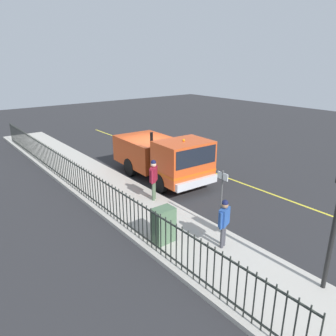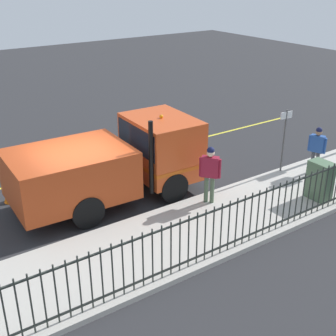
# 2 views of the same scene
# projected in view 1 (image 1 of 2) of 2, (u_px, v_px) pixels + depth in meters

# --- Properties ---
(ground_plane) EXTENTS (61.07, 61.07, 0.00)m
(ground_plane) POSITION_uv_depth(u_px,v_px,m) (150.00, 173.00, 17.63)
(ground_plane) COLOR #2B2B2D
(ground_plane) RESTS_ON ground
(sidewalk_slab) EXTENTS (3.03, 27.76, 0.14)m
(sidewalk_slab) POSITION_uv_depth(u_px,v_px,m) (100.00, 184.00, 15.83)
(sidewalk_slab) COLOR #B7B2A8
(sidewalk_slab) RESTS_ON ground
(lane_marking) EXTENTS (0.12, 24.98, 0.01)m
(lane_marking) POSITION_uv_depth(u_px,v_px,m) (188.00, 163.00, 19.26)
(lane_marking) COLOR yellow
(lane_marking) RESTS_ON ground
(work_truck) EXTENTS (2.75, 6.09, 2.75)m
(work_truck) POSITION_uv_depth(u_px,v_px,m) (165.00, 155.00, 16.21)
(work_truck) COLOR #D84C1E
(work_truck) RESTS_ON ground
(worker_standing) EXTENTS (0.54, 0.51, 1.81)m
(worker_standing) POSITION_uv_depth(u_px,v_px,m) (154.00, 176.00, 13.60)
(worker_standing) COLOR maroon
(worker_standing) RESTS_ON sidewalk_slab
(pedestrian_distant) EXTENTS (0.59, 0.36, 1.66)m
(pedestrian_distant) POSITION_uv_depth(u_px,v_px,m) (224.00, 218.00, 10.11)
(pedestrian_distant) COLOR #264C99
(pedestrian_distant) RESTS_ON sidewalk_slab
(iron_fence) EXTENTS (0.04, 23.63, 1.41)m
(iron_fence) POSITION_uv_depth(u_px,v_px,m) (74.00, 175.00, 14.83)
(iron_fence) COLOR #2D332D
(iron_fence) RESTS_ON sidewalk_slab
(utility_cabinet) EXTENTS (0.72, 0.50, 1.21)m
(utility_cabinet) POSITION_uv_depth(u_px,v_px,m) (163.00, 225.00, 10.55)
(utility_cabinet) COLOR #4C6B4C
(utility_cabinet) RESTS_ON sidewalk_slab
(traffic_cone) EXTENTS (0.41, 0.41, 0.58)m
(traffic_cone) POSITION_uv_depth(u_px,v_px,m) (157.00, 156.00, 19.76)
(traffic_cone) COLOR orange
(traffic_cone) RESTS_ON ground
(street_sign) EXTENTS (0.07, 0.50, 2.24)m
(street_sign) POSITION_uv_depth(u_px,v_px,m) (222.00, 193.00, 11.05)
(street_sign) COLOR #4C4C4C
(street_sign) RESTS_ON sidewalk_slab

